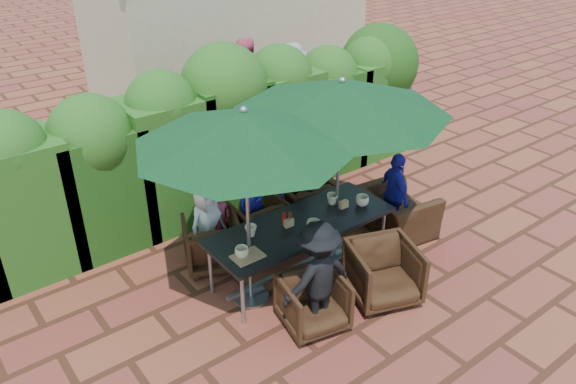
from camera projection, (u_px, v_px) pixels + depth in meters
ground at (295, 282)px, 7.11m from camera, size 80.00×80.00×0.00m
dining_table at (301, 228)px, 6.96m from camera, size 2.43×0.90×0.75m
umbrella_left at (244, 129)px, 5.77m from camera, size 2.39×2.39×2.46m
umbrella_right at (342, 97)px, 6.62m from camera, size 2.63×2.63×2.46m
chair_far_left at (212, 241)px, 7.27m from camera, size 0.91×0.89×0.73m
chair_far_mid at (257, 219)px, 7.73m from camera, size 0.75×0.71×0.73m
chair_far_right at (304, 199)px, 8.22m from camera, size 0.81×0.77×0.75m
chair_near_left at (313, 300)px, 6.27m from camera, size 0.80×0.76×0.70m
chair_near_right at (384, 270)px, 6.67m from camera, size 0.97×0.94×0.79m
chair_end_right at (398, 205)px, 7.94m from camera, size 0.79×1.08×0.86m
adult_far_left at (207, 223)px, 7.27m from camera, size 0.62×0.46×1.13m
adult_far_mid at (252, 201)px, 7.65m from camera, size 0.46×0.37×1.25m
adult_far_right at (301, 181)px, 8.01m from camera, size 0.78×0.61×1.41m
adult_near_left at (318, 276)px, 6.12m from camera, size 0.87×0.43×1.34m
adult_end_right at (395, 194)px, 7.86m from camera, size 0.59×0.80×1.22m
child_left at (221, 221)px, 7.54m from camera, size 0.39×0.36×0.89m
child_right at (282, 201)px, 8.05m from camera, size 0.36×0.32×0.85m
pedestrian_a at (213, 101)px, 10.23m from camera, size 1.73×1.64×1.88m
pedestrian_b at (244, 87)px, 10.91m from camera, size 0.97×0.66×1.90m
pedestrian_c at (292, 84)px, 11.47m from camera, size 1.17×0.88×1.66m
cup_a at (242, 252)px, 6.27m from camera, size 0.16×0.16×0.13m
cup_b at (251, 231)px, 6.65m from camera, size 0.15×0.15×0.14m
cup_c at (313, 225)px, 6.76m from camera, size 0.17×0.17×0.13m
cup_d at (332, 199)px, 7.31m from camera, size 0.15×0.15×0.14m
cup_e at (362, 201)px, 7.27m from camera, size 0.17×0.17×0.14m
ketchup_bottle at (284, 219)px, 6.84m from camera, size 0.04×0.04×0.17m
sauce_bottle at (290, 219)px, 6.85m from camera, size 0.04×0.04×0.17m
serving_tray at (248, 256)px, 6.29m from camera, size 0.35×0.25×0.02m
number_block_left at (289, 223)px, 6.84m from camera, size 0.12×0.06×0.10m
number_block_right at (344, 204)px, 7.23m from camera, size 0.12×0.06×0.10m
hedge_wall at (182, 134)px, 7.97m from camera, size 9.10×1.60×2.49m
building at (228, 21)px, 13.05m from camera, size 6.20×3.08×3.20m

